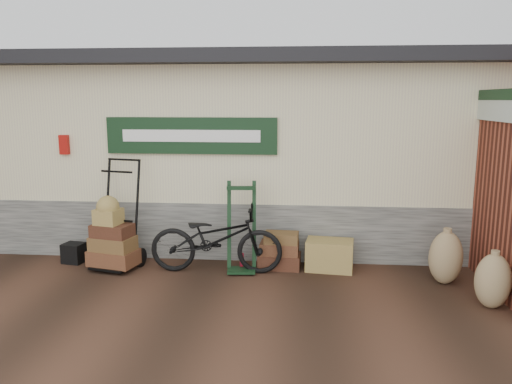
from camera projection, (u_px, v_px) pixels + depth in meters
ground at (201, 282)px, 6.90m from camera, size 80.00×80.00×0.00m
station_building at (228, 147)px, 9.29m from camera, size 14.40×4.10×3.20m
porter_trolley at (119, 213)px, 7.44m from camera, size 0.95×0.79×1.65m
green_barrow at (242, 227)px, 7.26m from camera, size 0.51×0.44×1.32m
suitcase_stack at (279, 250)px, 7.45m from camera, size 0.64×0.42×0.55m
wicker_hamper at (329, 255)px, 7.38m from camera, size 0.73×0.52×0.45m
black_trunk at (74, 253)px, 7.71m from camera, size 0.35×0.31×0.30m
bicycle at (216, 235)px, 7.21m from camera, size 0.71×1.93×1.12m
burlap_sack_left at (446, 258)px, 6.79m from camera, size 0.51×0.45×0.74m
burlap_sack_right at (493, 281)px, 5.99m from camera, size 0.45×0.38×0.68m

